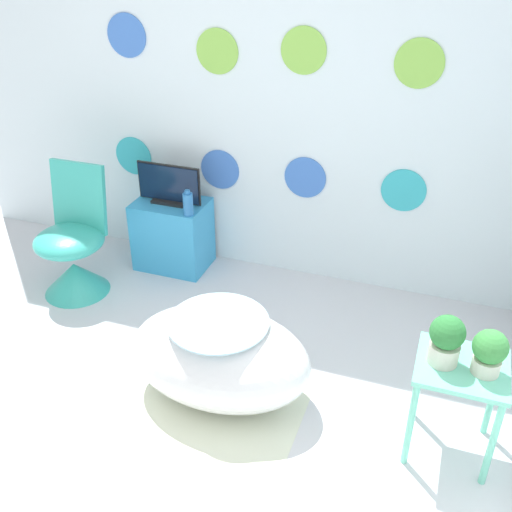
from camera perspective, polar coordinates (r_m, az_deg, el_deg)
name	(u,v)px	position (r m, az deg, el deg)	size (l,w,h in m)	color
ground_plane	(105,490)	(2.96, -14.15, -20.79)	(12.00, 12.00, 0.00)	silver
wall_back_dotted	(260,85)	(3.88, 0.43, 16.01)	(4.57, 0.05, 2.60)	white
rug	(210,415)	(3.19, -4.44, -14.87)	(0.91, 0.84, 0.01)	silver
bathtub	(220,356)	(3.15, -3.48, -9.52)	(0.97, 0.63, 0.49)	white
chair	(73,256)	(4.13, -17.00, 0.01)	(0.46, 0.46, 0.86)	#38B2A3
tv_cabinet	(173,234)	(4.29, -7.93, 2.07)	(0.50, 0.36, 0.50)	#389ED6
tv	(169,186)	(4.13, -8.28, 6.61)	(0.46, 0.12, 0.28)	black
vase	(188,204)	(3.96, -6.49, 4.97)	(0.07, 0.07, 0.18)	#2D72B7
side_table	(459,383)	(2.90, 18.75, -11.35)	(0.40, 0.37, 0.51)	#72D8B7
potted_plant_left	(446,339)	(2.75, 17.67, -7.55)	(0.15, 0.15, 0.24)	beige
potted_plant_right	(489,351)	(2.76, 21.34, -8.45)	(0.15, 0.15, 0.21)	beige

